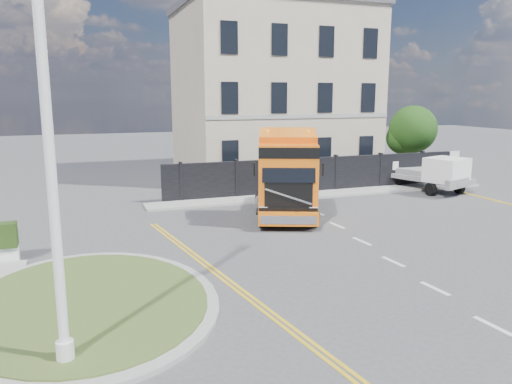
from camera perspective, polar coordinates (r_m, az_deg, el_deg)
name	(u,v)px	position (r m, az deg, el deg)	size (l,w,h in m)	color
ground	(286,246)	(18.38, 3.46, -6.23)	(120.00, 120.00, 0.00)	#424244
traffic_island	(87,303)	(14.13, -18.73, -11.88)	(6.80, 6.80, 0.17)	gray
hoarding_fence	(328,174)	(28.88, 8.28, 2.02)	(18.80, 0.25, 2.00)	black
georgian_building	(271,91)	(35.10, 1.77, 11.51)	(12.30, 10.30, 12.80)	#B2A18D
tree	(410,131)	(35.49, 17.23, 6.62)	(3.20, 3.20, 4.80)	#382619
pavement_far	(327,194)	(28.00, 8.11, -0.20)	(20.00, 1.60, 0.12)	gray
truck	(287,180)	(22.04, 3.58, 1.33)	(4.67, 6.94, 3.90)	black
flatbed_pickup	(439,173)	(30.01, 20.17, 2.00)	(3.41, 5.37, 2.05)	gray
lamppost_island	(48,137)	(10.12, -22.65, 5.86)	(0.28, 0.55, 8.98)	silver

